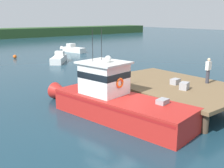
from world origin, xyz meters
The scene contains 10 objects.
ground_plane centered at (0.00, 0.00, 0.00)m, with size 200.00×200.00×0.00m, color #193847.
dock centered at (4.80, 0.00, 1.07)m, with size 6.00×9.00×1.20m.
main_fishing_boat centered at (0.10, 0.25, 1.01)m, with size 3.90×9.97×4.80m.
crate_stack_near_edge centered at (4.79, -0.23, 1.38)m, with size 0.60×0.44×0.36m, color #9E9EA3.
crate_single_by_cleat centered at (4.21, -1.35, 1.42)m, with size 0.60×0.44×0.43m, color #9E9EA3.
bait_bucket centered at (2.91, 2.46, 1.37)m, with size 0.32×0.32×0.34m, color #2866B2.
deckhand_by_the_boat centered at (6.64, -1.32, 2.06)m, with size 0.36×0.22×1.63m.
moored_boat_far_left centered at (6.44, 18.61, 0.44)m, with size 3.96×4.60×1.29m.
moored_boat_off_the_point centered at (12.60, 25.99, 0.45)m, with size 2.04×5.22×1.30m.
mooring_buoy_inshore centered at (3.23, 25.01, 0.24)m, with size 0.48×0.48×0.48m, color #EA5B19.
Camera 1 is at (-8.52, -10.54, 5.35)m, focal length 42.68 mm.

